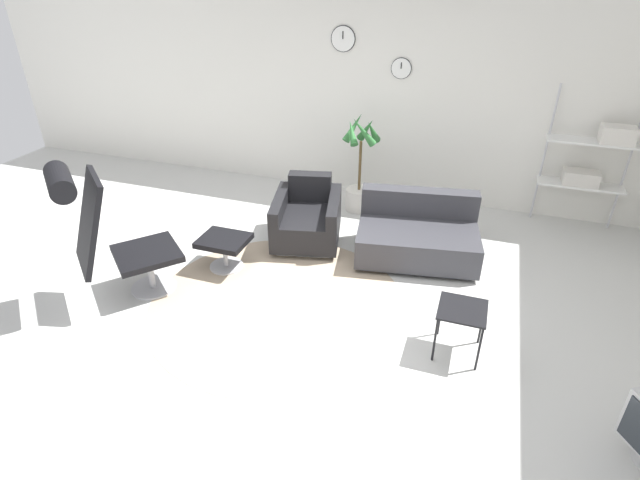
% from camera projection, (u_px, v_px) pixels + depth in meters
% --- Properties ---
extents(ground_plane, '(12.00, 12.00, 0.00)m').
position_uv_depth(ground_plane, '(310.00, 299.00, 4.93)').
color(ground_plane, silver).
extents(wall_back, '(12.00, 0.09, 2.80)m').
position_uv_depth(wall_back, '(381.00, 92.00, 6.49)').
color(wall_back, silver).
rests_on(wall_back, ground_plane).
extents(round_rug, '(2.49, 2.49, 0.01)m').
position_uv_depth(round_rug, '(278.00, 303.00, 4.86)').
color(round_rug, tan).
rests_on(round_rug, ground_plane).
extents(lounge_chair, '(1.06, 1.11, 1.40)m').
position_uv_depth(lounge_chair, '(103.00, 225.00, 4.54)').
color(lounge_chair, '#BCBCC1').
rests_on(lounge_chair, ground_plane).
extents(ottoman, '(0.51, 0.43, 0.36)m').
position_uv_depth(ottoman, '(224.00, 245.00, 5.30)').
color(ottoman, '#BCBCC1').
rests_on(ottoman, ground_plane).
extents(armchair_red, '(0.94, 1.05, 0.71)m').
position_uv_depth(armchair_red, '(307.00, 220.00, 5.83)').
color(armchair_red, silver).
rests_on(armchair_red, ground_plane).
extents(couch_low, '(1.42, 1.08, 0.68)m').
position_uv_depth(couch_low, '(417.00, 236.00, 5.52)').
color(couch_low, black).
rests_on(couch_low, ground_plane).
extents(side_table, '(0.39, 0.39, 0.45)m').
position_uv_depth(side_table, '(462.00, 314.00, 4.08)').
color(side_table, black).
rests_on(side_table, ground_plane).
extents(potted_plant, '(0.47, 0.47, 1.29)m').
position_uv_depth(potted_plant, '(360.00, 176.00, 6.44)').
color(potted_plant, silver).
rests_on(potted_plant, ground_plane).
extents(shelf_unit, '(0.96, 0.28, 1.70)m').
position_uv_depth(shelf_unit, '(595.00, 158.00, 5.78)').
color(shelf_unit, '#BCBCC1').
rests_on(shelf_unit, ground_plane).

